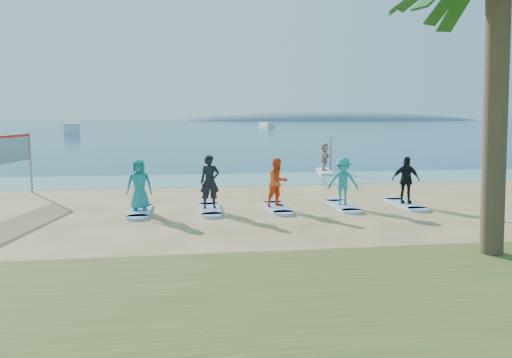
{
  "coord_description": "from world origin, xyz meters",
  "views": [
    {
      "loc": [
        -0.92,
        -14.42,
        3.22
      ],
      "look_at": [
        1.48,
        2.0,
        1.1
      ],
      "focal_mm": 35.0,
      "sensor_mm": 36.0,
      "label": 1
    }
  ],
  "objects": [
    {
      "name": "ocean",
      "position": [
        0.0,
        160.0,
        0.01
      ],
      "size": [
        600.0,
        600.0,
        0.0
      ],
      "primitive_type": "plane",
      "color": "navy",
      "rests_on": "ground"
    },
    {
      "name": "surfboard_0",
      "position": [
        -2.39,
        2.33,
        0.04
      ],
      "size": [
        0.7,
        2.2,
        0.09
      ],
      "primitive_type": "cube",
      "color": "#98B5EB",
      "rests_on": "ground"
    },
    {
      "name": "surfboard_1",
      "position": [
        -0.05,
        2.33,
        0.04
      ],
      "size": [
        0.7,
        2.2,
        0.09
      ],
      "primitive_type": "cube",
      "color": "#98B5EB",
      "rests_on": "ground"
    },
    {
      "name": "student_1",
      "position": [
        -0.05,
        2.33,
        0.99
      ],
      "size": [
        0.7,
        0.5,
        1.81
      ],
      "primitive_type": "imported",
      "rotation": [
        0.0,
        0.0,
        0.1
      ],
      "color": "black",
      "rests_on": "surfboard_1"
    },
    {
      "name": "student_2",
      "position": [
        2.28,
        2.33,
        0.93
      ],
      "size": [
        1.0,
        0.91,
        1.67
      ],
      "primitive_type": "imported",
      "rotation": [
        0.0,
        0.0,
        0.42
      ],
      "color": "#E74918",
      "rests_on": "surfboard_2"
    },
    {
      "name": "shallow_water",
      "position": [
        0.0,
        10.5,
        0.01
      ],
      "size": [
        600.0,
        600.0,
        0.0
      ],
      "primitive_type": "plane",
      "color": "teal",
      "rests_on": "ground"
    },
    {
      "name": "student_3",
      "position": [
        4.62,
        2.33,
        0.92
      ],
      "size": [
        1.21,
        0.92,
        1.66
      ],
      "primitive_type": "imported",
      "rotation": [
        0.0,
        0.0,
        -0.32
      ],
      "color": "teal",
      "rests_on": "surfboard_3"
    },
    {
      "name": "surfboard_4",
      "position": [
        6.96,
        2.33,
        0.04
      ],
      "size": [
        0.7,
        2.2,
        0.09
      ],
      "primitive_type": "cube",
      "color": "#98B5EB",
      "rests_on": "ground"
    },
    {
      "name": "ground",
      "position": [
        0.0,
        0.0,
        0.0
      ],
      "size": [
        600.0,
        600.0,
        0.0
      ],
      "primitive_type": "plane",
      "color": "tan",
      "rests_on": "ground"
    },
    {
      "name": "paddleboard",
      "position": [
        7.01,
        12.89,
        0.06
      ],
      "size": [
        1.2,
        3.08,
        0.12
      ],
      "primitive_type": "cube",
      "rotation": [
        0.0,
        0.0,
        -0.17
      ],
      "color": "silver",
      "rests_on": "ground"
    },
    {
      "name": "island_ridge",
      "position": [
        95.0,
        300.0,
        0.0
      ],
      "size": [
        220.0,
        56.0,
        18.0
      ],
      "primitive_type": "ellipsoid",
      "color": "slate",
      "rests_on": "ground"
    },
    {
      "name": "student_4",
      "position": [
        6.96,
        2.33,
        0.93
      ],
      "size": [
        1.04,
        0.58,
        1.67
      ],
      "primitive_type": "imported",
      "rotation": [
        0.0,
        0.0,
        -0.18
      ],
      "color": "black",
      "rests_on": "surfboard_4"
    },
    {
      "name": "boat_offshore_a",
      "position": [
        -19.39,
        73.37,
        0.0
      ],
      "size": [
        3.46,
        7.26,
        1.97
      ],
      "primitive_type": "cube",
      "rotation": [
        0.0,
        0.0,
        0.17
      ],
      "color": "silver",
      "rests_on": "ground"
    },
    {
      "name": "paddleboarder",
      "position": [
        7.01,
        12.89,
        0.89
      ],
      "size": [
        0.77,
        1.5,
        1.54
      ],
      "primitive_type": "imported",
      "rotation": [
        0.0,
        0.0,
        1.34
      ],
      "color": "tan",
      "rests_on": "paddleboard"
    },
    {
      "name": "surfboard_3",
      "position": [
        4.62,
        2.33,
        0.04
      ],
      "size": [
        0.7,
        2.2,
        0.09
      ],
      "primitive_type": "cube",
      "color": "#98B5EB",
      "rests_on": "ground"
    },
    {
      "name": "student_0",
      "position": [
        -2.39,
        2.33,
        0.94
      ],
      "size": [
        0.83,
        0.55,
        1.69
      ],
      "primitive_type": "imported",
      "rotation": [
        0.0,
        0.0,
        -0.01
      ],
      "color": "teal",
      "rests_on": "surfboard_0"
    },
    {
      "name": "surfboard_2",
      "position": [
        2.28,
        2.33,
        0.04
      ],
      "size": [
        0.7,
        2.2,
        0.09
      ],
      "primitive_type": "cube",
      "color": "#98B5EB",
      "rests_on": "ground"
    },
    {
      "name": "boat_offshore_b",
      "position": [
        21.0,
        116.4,
        0.0
      ],
      "size": [
        3.43,
        6.31,
        1.41
      ],
      "primitive_type": "cube",
      "rotation": [
        0.0,
        0.0,
        0.24
      ],
      "color": "silver",
      "rests_on": "ground"
    }
  ]
}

